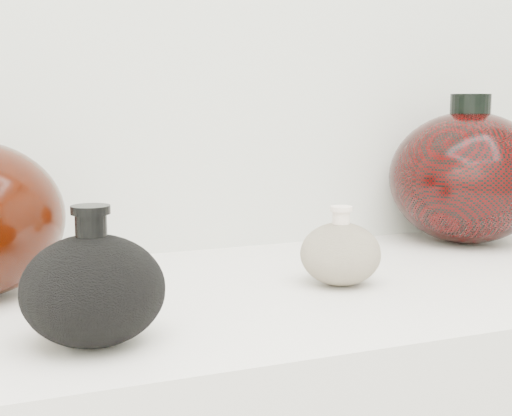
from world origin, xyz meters
name	(u,v)px	position (x,y,z in m)	size (l,w,h in m)	color
black_gourd_vase	(93,289)	(-0.20, 0.81, 0.95)	(0.18, 0.18, 0.13)	black
cream_gourd_vase	(340,253)	(0.13, 0.93, 0.94)	(0.12, 0.12, 0.10)	#C2B798
right_round_pot	(467,177)	(0.45, 1.09, 1.01)	(0.30, 0.30, 0.24)	black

